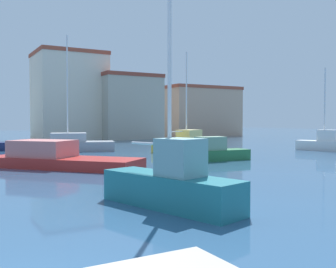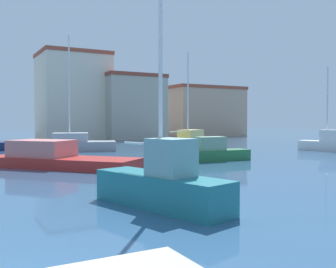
{
  "view_description": "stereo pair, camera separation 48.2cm",
  "coord_description": "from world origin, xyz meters",
  "px_view_note": "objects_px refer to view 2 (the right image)",
  "views": [
    {
      "loc": [
        -0.07,
        -5.33,
        2.65
      ],
      "look_at": [
        13.27,
        18.1,
        1.68
      ],
      "focal_mm": 42.44,
      "sensor_mm": 36.0,
      "label": 1
    },
    {
      "loc": [
        0.35,
        -5.56,
        2.65
      ],
      "look_at": [
        13.27,
        18.1,
        1.68
      ],
      "focal_mm": 42.44,
      "sensor_mm": 36.0,
      "label": 2
    }
  ],
  "objects_px": {
    "motorboat_red_distant_east": "(55,158)",
    "sailboat_grey_outer_mooring": "(70,144)",
    "sailboat_teal_far_right": "(162,183)",
    "motorboat_green_center_channel": "(213,152)",
    "sailboat_yellow_near_pier": "(188,144)",
    "sailboat_white_distant_north": "(328,143)"
  },
  "relations": [
    {
      "from": "sailboat_white_distant_north",
      "to": "sailboat_yellow_near_pier",
      "type": "distance_m",
      "value": 11.94
    },
    {
      "from": "sailboat_white_distant_north",
      "to": "motorboat_red_distant_east",
      "type": "xyz_separation_m",
      "value": [
        -23.21,
        -0.81,
        -0.11
      ]
    },
    {
      "from": "motorboat_green_center_channel",
      "to": "motorboat_red_distant_east",
      "type": "bearing_deg",
      "value": 172.33
    },
    {
      "from": "sailboat_yellow_near_pier",
      "to": "sailboat_grey_outer_mooring",
      "type": "height_order",
      "value": "sailboat_grey_outer_mooring"
    },
    {
      "from": "sailboat_grey_outer_mooring",
      "to": "motorboat_green_center_channel",
      "type": "bearing_deg",
      "value": -63.9
    },
    {
      "from": "sailboat_white_distant_north",
      "to": "sailboat_teal_far_right",
      "type": "xyz_separation_m",
      "value": [
        -22.74,
        -12.73,
        0.08
      ]
    },
    {
      "from": "sailboat_yellow_near_pier",
      "to": "motorboat_red_distant_east",
      "type": "bearing_deg",
      "value": -152.95
    },
    {
      "from": "sailboat_white_distant_north",
      "to": "motorboat_red_distant_east",
      "type": "height_order",
      "value": "sailboat_white_distant_north"
    },
    {
      "from": "sailboat_grey_outer_mooring",
      "to": "sailboat_yellow_near_pier",
      "type": "bearing_deg",
      "value": -26.62
    },
    {
      "from": "sailboat_yellow_near_pier",
      "to": "motorboat_green_center_channel",
      "type": "xyz_separation_m",
      "value": [
        -2.97,
        -7.8,
        -0.06
      ]
    },
    {
      "from": "motorboat_red_distant_east",
      "to": "sailboat_grey_outer_mooring",
      "type": "distance_m",
      "value": 11.61
    },
    {
      "from": "sailboat_yellow_near_pier",
      "to": "sailboat_grey_outer_mooring",
      "type": "xyz_separation_m",
      "value": [
        -9.0,
        4.51,
        -0.02
      ]
    },
    {
      "from": "sailboat_yellow_near_pier",
      "to": "motorboat_green_center_channel",
      "type": "distance_m",
      "value": 8.35
    },
    {
      "from": "sailboat_teal_far_right",
      "to": "sailboat_grey_outer_mooring",
      "type": "relative_size",
      "value": 0.78
    },
    {
      "from": "sailboat_yellow_near_pier",
      "to": "motorboat_red_distant_east",
      "type": "xyz_separation_m",
      "value": [
        -12.71,
        -6.49,
        -0.07
      ]
    },
    {
      "from": "sailboat_white_distant_north",
      "to": "sailboat_grey_outer_mooring",
      "type": "relative_size",
      "value": 0.73
    },
    {
      "from": "sailboat_white_distant_north",
      "to": "sailboat_teal_far_right",
      "type": "distance_m",
      "value": 26.06
    },
    {
      "from": "motorboat_red_distant_east",
      "to": "motorboat_green_center_channel",
      "type": "height_order",
      "value": "motorboat_green_center_channel"
    },
    {
      "from": "sailboat_teal_far_right",
      "to": "motorboat_green_center_channel",
      "type": "bearing_deg",
      "value": 48.85
    },
    {
      "from": "sailboat_teal_far_right",
      "to": "motorboat_green_center_channel",
      "type": "height_order",
      "value": "sailboat_teal_far_right"
    },
    {
      "from": "motorboat_green_center_channel",
      "to": "sailboat_white_distant_north",
      "type": "bearing_deg",
      "value": 8.97
    },
    {
      "from": "sailboat_white_distant_north",
      "to": "motorboat_green_center_channel",
      "type": "height_order",
      "value": "sailboat_white_distant_north"
    }
  ]
}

